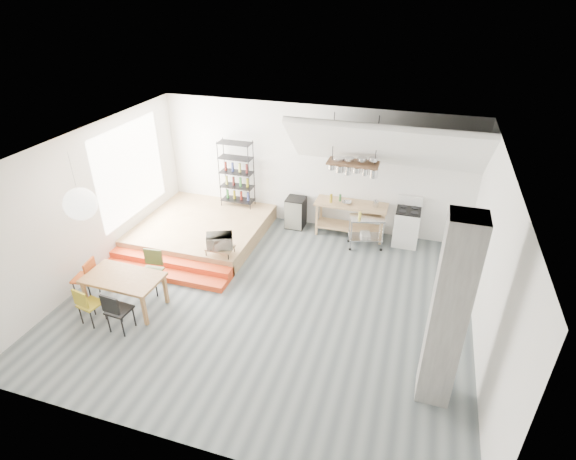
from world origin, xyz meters
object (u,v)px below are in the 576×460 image
(rolling_cart, at_px, (366,228))
(mini_fridge, at_px, (296,212))
(dining_table, at_px, (123,280))
(stove, at_px, (406,226))

(rolling_cart, xyz_separation_m, mini_fridge, (-1.93, 0.50, -0.11))
(dining_table, bearing_deg, mini_fridge, 63.52)
(rolling_cart, bearing_deg, mini_fridge, 149.83)
(stove, bearing_deg, rolling_cart, -153.85)
(dining_table, height_order, rolling_cart, rolling_cart)
(stove, xyz_separation_m, dining_table, (-5.13, -4.21, 0.16))
(dining_table, relative_size, mini_fridge, 1.86)
(rolling_cart, bearing_deg, dining_table, -153.88)
(stove, bearing_deg, dining_table, -140.64)
(rolling_cart, relative_size, mini_fridge, 1.10)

